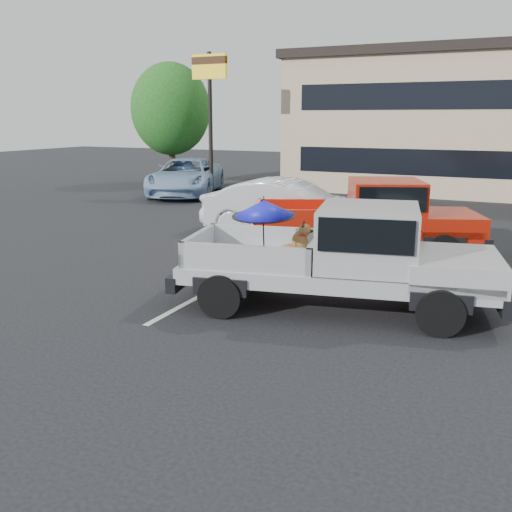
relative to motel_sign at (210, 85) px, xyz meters
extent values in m
plane|color=black|center=(10.00, -14.00, -4.65)|extent=(90.00, 90.00, 0.00)
cube|color=silver|center=(7.00, -12.00, -4.65)|extent=(0.12, 5.00, 0.01)
cylinder|color=black|center=(0.00, 0.00, -1.65)|extent=(0.18, 0.18, 6.00)
cube|color=yellow|center=(0.00, 0.00, 0.75)|extent=(1.60, 0.18, 1.00)
cube|color=#381E0C|center=(0.00, 0.00, 1.00)|extent=(1.60, 0.22, 0.30)
cylinder|color=#332114|center=(-4.00, 3.00, -3.44)|extent=(0.32, 0.32, 2.42)
ellipsoid|color=#1C4F16|center=(-4.00, 3.00, -0.91)|extent=(3.96, 3.96, 4.55)
cylinder|color=black|center=(7.93, -13.59, -4.27)|extent=(0.80, 0.43, 0.76)
cylinder|color=black|center=(7.55, -11.79, -4.27)|extent=(0.80, 0.43, 0.76)
cylinder|color=black|center=(11.45, -12.86, -4.27)|extent=(0.80, 0.43, 0.76)
cylinder|color=black|center=(11.08, -11.06, -4.27)|extent=(0.80, 0.43, 0.76)
cube|color=#BBBEC2|center=(9.55, -12.31, -3.98)|extent=(5.67, 2.97, 0.28)
cube|color=#BBBEC2|center=(11.51, -11.91, -3.77)|extent=(1.86, 2.18, 0.46)
cube|color=black|center=(12.24, -11.76, -4.15)|extent=(0.59, 1.96, 0.30)
cube|color=black|center=(6.86, -12.87, -4.15)|extent=(0.57, 1.96, 0.28)
cube|color=#BBBEC2|center=(10.09, -12.20, -3.30)|extent=(1.99, 2.14, 1.05)
cube|color=black|center=(10.09, -12.20, -3.10)|extent=(1.86, 2.20, 0.55)
cube|color=black|center=(8.13, -12.61, -3.92)|extent=(2.62, 2.27, 0.10)
cube|color=#BBBEC2|center=(7.95, -11.75, -3.62)|extent=(2.27, 0.56, 0.50)
cube|color=#BBBEC2|center=(8.31, -13.46, -3.62)|extent=(2.27, 0.56, 0.50)
cube|color=#BBBEC2|center=(7.05, -12.83, -3.62)|extent=(0.47, 1.82, 0.50)
cube|color=#BBBEC2|center=(9.21, -12.38, -3.62)|extent=(0.47, 1.82, 0.50)
ellipsoid|color=brown|center=(8.67, -12.25, -3.71)|extent=(0.54, 0.48, 0.31)
cylinder|color=brown|center=(8.94, -12.28, -3.75)|extent=(0.07, 0.07, 0.24)
cylinder|color=brown|center=(8.91, -12.13, -3.75)|extent=(0.07, 0.07, 0.24)
ellipsoid|color=brown|center=(8.83, -12.22, -3.52)|extent=(0.35, 0.32, 0.42)
cylinder|color=red|center=(8.85, -12.22, -3.38)|extent=(0.21, 0.21, 0.04)
sphere|color=brown|center=(8.92, -12.20, -3.28)|extent=(0.23, 0.23, 0.23)
cone|color=black|center=(9.05, -12.18, -3.30)|extent=(0.18, 0.14, 0.11)
cone|color=black|center=(8.91, -12.26, -3.16)|extent=(0.08, 0.08, 0.12)
cone|color=black|center=(8.89, -12.15, -3.16)|extent=(0.08, 0.08, 0.12)
cylinder|color=brown|center=(8.50, -12.29, -3.81)|extent=(0.28, 0.05, 0.10)
cylinder|color=black|center=(8.46, -12.99, -3.35)|extent=(0.02, 0.10, 1.05)
cone|color=#1718C9|center=(8.46, -12.99, -2.80)|extent=(1.10, 1.12, 0.36)
cylinder|color=black|center=(8.46, -12.99, -2.64)|extent=(0.02, 0.02, 0.10)
cylinder|color=black|center=(8.46, -12.99, -2.93)|extent=(1.10, 1.10, 0.09)
cylinder|color=black|center=(7.53, -9.77, -4.27)|extent=(0.81, 0.54, 0.76)
cylinder|color=black|center=(6.85, -8.05, -4.27)|extent=(0.81, 0.54, 0.76)
cylinder|color=black|center=(10.90, -8.43, -4.27)|extent=(0.81, 0.54, 0.76)
cylinder|color=black|center=(10.21, -6.71, -4.27)|extent=(0.81, 0.54, 0.76)
cube|color=#A31809|center=(8.92, -8.22, -3.98)|extent=(5.75, 3.80, 0.28)
cube|color=#A31809|center=(10.79, -7.48, -3.77)|extent=(2.11, 2.35, 0.46)
cube|color=black|center=(11.49, -7.20, -4.15)|extent=(0.92, 1.90, 0.30)
cube|color=black|center=(6.35, -9.24, -4.15)|extent=(0.90, 1.90, 0.28)
cube|color=#A31809|center=(9.43, -8.02, -3.29)|extent=(2.22, 2.33, 1.06)
cube|color=black|center=(9.43, -8.02, -3.09)|extent=(2.12, 2.37, 0.55)
cube|color=black|center=(7.57, -8.76, -3.92)|extent=(2.83, 2.57, 0.10)
cube|color=#A31809|center=(7.24, -7.95, -3.62)|extent=(2.18, 0.95, 0.50)
cube|color=#A31809|center=(7.89, -9.57, -3.62)|extent=(2.18, 0.95, 0.50)
cube|color=#A31809|center=(6.54, -9.17, -3.62)|extent=(0.78, 1.75, 0.50)
cube|color=#A31809|center=(8.59, -8.35, -3.62)|extent=(0.78, 1.75, 0.50)
imported|color=silver|center=(6.33, -6.66, -3.84)|extent=(4.96, 1.88, 1.62)
imported|color=#89A7CC|center=(-1.11, -0.32, -3.86)|extent=(4.44, 6.28, 1.59)
camera|label=1|loc=(12.47, -21.76, -1.28)|focal=40.00mm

